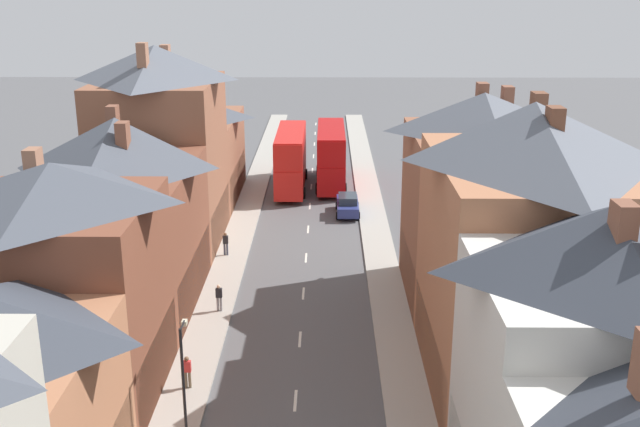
% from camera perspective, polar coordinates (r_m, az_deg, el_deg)
% --- Properties ---
extents(pavement_left, '(2.20, 104.00, 0.14)m').
position_cam_1_polar(pavement_left, '(53.55, -6.49, -2.52)').
color(pavement_left, '#A8A399').
rests_on(pavement_left, ground).
extents(pavement_right, '(2.20, 104.00, 0.14)m').
position_cam_1_polar(pavement_right, '(53.28, 4.48, -2.56)').
color(pavement_right, '#A8A399').
rests_on(pavement_right, ground).
extents(centre_line_dashes, '(0.14, 97.80, 0.01)m').
position_cam_1_polar(centre_line_dashes, '(51.32, -1.08, -3.39)').
color(centre_line_dashes, silver).
rests_on(centre_line_dashes, ground).
extents(terrace_row_left, '(8.00, 68.10, 14.41)m').
position_cam_1_polar(terrace_row_left, '(37.10, -17.73, -3.20)').
color(terrace_row_left, '#ADB2B7').
rests_on(terrace_row_left, ground).
extents(terrace_row_right, '(8.00, 46.01, 13.48)m').
position_cam_1_polar(terrace_row_right, '(27.96, 19.07, -9.64)').
color(terrace_row_right, '#935138').
rests_on(terrace_row_right, ground).
extents(double_decker_bus_lead, '(2.74, 10.80, 5.30)m').
position_cam_1_polar(double_decker_bus_lead, '(67.08, -2.24, 4.21)').
color(double_decker_bus_lead, red).
rests_on(double_decker_bus_lead, ground).
extents(double_decker_bus_mid_street, '(2.74, 10.80, 5.30)m').
position_cam_1_polar(double_decker_bus_mid_street, '(68.34, 0.84, 4.48)').
color(double_decker_bus_mid_street, '#B70F0F').
rests_on(double_decker_bus_mid_street, ground).
extents(car_near_blue, '(1.90, 4.31, 1.68)m').
position_cam_1_polar(car_near_blue, '(60.23, 2.12, 0.68)').
color(car_near_blue, navy).
rests_on(car_near_blue, ground).
extents(pedestrian_mid_right, '(0.36, 0.22, 1.61)m').
position_cam_1_polar(pedestrian_mid_right, '(35.91, -10.08, -11.69)').
color(pedestrian_mid_right, brown).
rests_on(pedestrian_mid_right, pavement_left).
extents(pedestrian_far_left, '(0.36, 0.22, 1.61)m').
position_cam_1_polar(pedestrian_far_left, '(43.24, -7.70, -6.27)').
color(pedestrian_far_left, gray).
rests_on(pedestrian_far_left, pavement_left).
extents(pedestrian_far_right, '(0.36, 0.22, 1.61)m').
position_cam_1_polar(pedestrian_far_right, '(51.55, -7.20, -2.22)').
color(pedestrian_far_right, '#3D4256').
rests_on(pedestrian_far_right, pavement_left).
extents(street_lamp, '(0.20, 1.12, 5.50)m').
position_cam_1_polar(street_lamp, '(30.84, -10.33, -12.27)').
color(street_lamp, black).
rests_on(street_lamp, ground).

